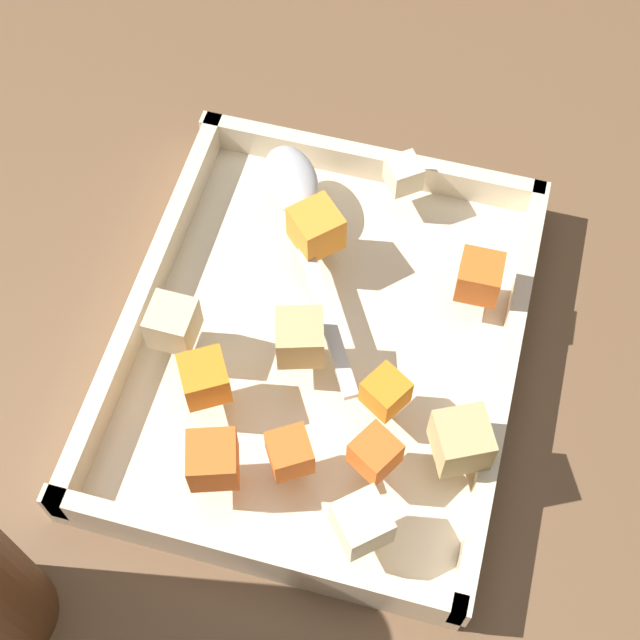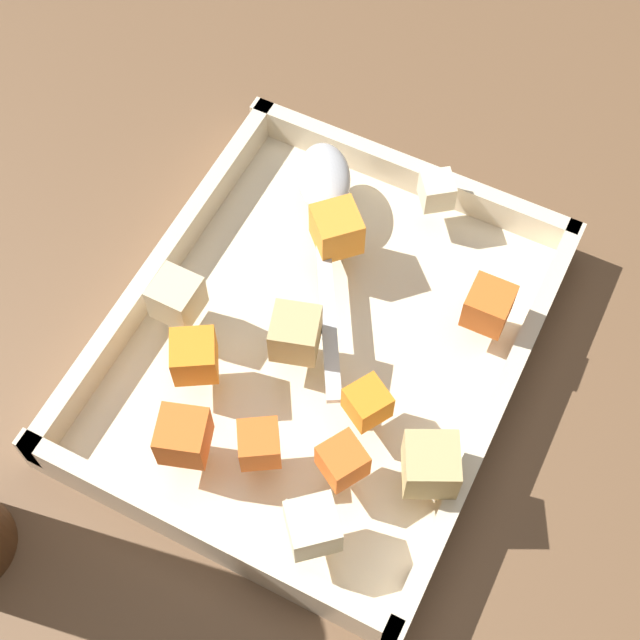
% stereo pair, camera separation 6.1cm
% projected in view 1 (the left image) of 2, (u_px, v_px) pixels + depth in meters
% --- Properties ---
extents(ground_plane, '(4.00, 4.00, 0.00)m').
position_uv_depth(ground_plane, '(318.00, 347.00, 0.66)').
color(ground_plane, brown).
extents(baking_dish, '(0.32, 0.26, 0.04)m').
position_uv_depth(baking_dish, '(320.00, 348.00, 0.65)').
color(baking_dish, beige).
rests_on(baking_dish, ground_plane).
extents(carrot_chunk_far_right, '(0.03, 0.03, 0.03)m').
position_uv_depth(carrot_chunk_far_right, '(480.00, 277.00, 0.63)').
color(carrot_chunk_far_right, orange).
rests_on(carrot_chunk_far_right, baking_dish).
extents(carrot_chunk_far_left, '(0.03, 0.03, 0.02)m').
position_uv_depth(carrot_chunk_far_left, '(386.00, 392.00, 0.59)').
color(carrot_chunk_far_left, orange).
rests_on(carrot_chunk_far_left, baking_dish).
extents(carrot_chunk_rim_edge, '(0.04, 0.04, 0.03)m').
position_uv_depth(carrot_chunk_rim_edge, '(213.00, 460.00, 0.56)').
color(carrot_chunk_rim_edge, orange).
rests_on(carrot_chunk_rim_edge, baking_dish).
extents(carrot_chunk_corner_nw, '(0.04, 0.04, 0.03)m').
position_uv_depth(carrot_chunk_corner_nw, '(316.00, 228.00, 0.64)').
color(carrot_chunk_corner_nw, orange).
rests_on(carrot_chunk_corner_nw, baking_dish).
extents(carrot_chunk_heap_top, '(0.04, 0.04, 0.03)m').
position_uv_depth(carrot_chunk_heap_top, '(204.00, 378.00, 0.59)').
color(carrot_chunk_heap_top, orange).
rests_on(carrot_chunk_heap_top, baking_dish).
extents(carrot_chunk_back_center, '(0.03, 0.03, 0.02)m').
position_uv_depth(carrot_chunk_back_center, '(290.00, 453.00, 0.57)').
color(carrot_chunk_back_center, orange).
rests_on(carrot_chunk_back_center, baking_dish).
extents(carrot_chunk_mid_right, '(0.03, 0.03, 0.02)m').
position_uv_depth(carrot_chunk_mid_right, '(375.00, 453.00, 0.57)').
color(carrot_chunk_mid_right, orange).
rests_on(carrot_chunk_mid_right, baking_dish).
extents(potato_chunk_front_center, '(0.04, 0.04, 0.03)m').
position_uv_depth(potato_chunk_front_center, '(461.00, 440.00, 0.57)').
color(potato_chunk_front_center, tan).
rests_on(potato_chunk_front_center, baking_dish).
extents(potato_chunk_near_spoon, '(0.03, 0.03, 0.03)m').
position_uv_depth(potato_chunk_near_spoon, '(173.00, 323.00, 0.61)').
color(potato_chunk_near_spoon, beige).
rests_on(potato_chunk_near_spoon, baking_dish).
extents(potato_chunk_corner_sw, '(0.04, 0.04, 0.03)m').
position_uv_depth(potato_chunk_corner_sw, '(362.00, 523.00, 0.54)').
color(potato_chunk_corner_sw, beige).
rests_on(potato_chunk_corner_sw, baking_dish).
extents(potato_chunk_corner_se, '(0.03, 0.03, 0.02)m').
position_uv_depth(potato_chunk_corner_se, '(404.00, 174.00, 0.67)').
color(potato_chunk_corner_se, beige).
rests_on(potato_chunk_corner_se, baking_dish).
extents(potato_chunk_mid_left, '(0.04, 0.04, 0.03)m').
position_uv_depth(potato_chunk_mid_left, '(300.00, 337.00, 0.60)').
color(potato_chunk_mid_left, tan).
rests_on(potato_chunk_mid_left, baking_dish).
extents(serving_spoon, '(0.19, 0.12, 0.02)m').
position_uv_depth(serving_spoon, '(295.00, 195.00, 0.67)').
color(serving_spoon, silver).
rests_on(serving_spoon, baking_dish).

